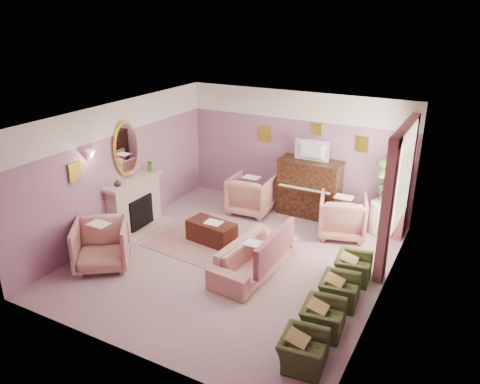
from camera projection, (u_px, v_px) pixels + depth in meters
The scene contains 48 objects.
floor at pixel (234, 259), 9.07m from camera, with size 5.50×6.00×0.01m, color gray.
ceiling at pixel (234, 117), 8.04m from camera, with size 5.50×6.00×0.01m, color silver.
wall_back at pixel (296, 151), 11.01m from camera, with size 5.50×0.02×2.80m, color slate.
wall_front at pixel (123, 267), 6.10m from camera, with size 5.50×0.02×2.80m, color slate.
wall_left at pixel (119, 169), 9.77m from camera, with size 0.02×6.00×2.80m, color slate.
wall_right at pixel (387, 223), 7.34m from camera, with size 0.02×6.00×2.80m, color slate.
picture_rail_band at pixel (298, 106), 10.60m from camera, with size 5.50×0.01×0.65m, color white.
stripe_panel at pixel (400, 212), 8.53m from camera, with size 0.01×3.00×2.15m, color #ADB79B.
fireplace_surround at pixel (135, 205), 10.17m from camera, with size 0.30×1.40×1.10m, color #C5AB94.
fireplace_inset at pixel (139, 212), 10.19m from camera, with size 0.18×0.72×0.68m, color black.
fire_ember at pixel (141, 220), 10.24m from camera, with size 0.06×0.54×0.10m, color orange.
mantel_shelf at pixel (134, 180), 9.95m from camera, with size 0.40×1.55×0.07m, color #C5AB94.
hearth at pixel (144, 229), 10.29m from camera, with size 0.55×1.50×0.02m, color #C5AB94.
mirror_frame at pixel (126, 149), 9.76m from camera, with size 0.04×0.72×1.20m, color gold.
mirror_glass at pixel (127, 149), 9.75m from camera, with size 0.01×0.60×1.06m, color white.
sconce_shade at pixel (91, 154), 8.80m from camera, with size 0.20×0.20×0.16m, color tan.
piano at pixel (309, 189), 10.80m from camera, with size 1.40×0.60×1.30m, color black.
piano_keyshelf at pixel (304, 191), 10.49m from camera, with size 1.30×0.12×0.06m, color black.
piano_keys at pixel (304, 189), 10.48m from camera, with size 1.20×0.08×0.02m, color white.
piano_top at pixel (311, 161), 10.56m from camera, with size 1.45×0.65×0.04m, color black.
television at pixel (311, 150), 10.41m from camera, with size 0.80×0.12×0.48m, color black.
print_back_left at pixel (265, 134), 11.21m from camera, with size 0.30×0.03×0.38m, color gold.
print_back_right at pixel (362, 144), 10.15m from camera, with size 0.26×0.03×0.34m, color gold.
print_back_mid at pixel (317, 129), 10.53m from camera, with size 0.22×0.03×0.26m, color gold.
print_left_wall at pixel (75, 172), 8.65m from camera, with size 0.03×0.28×0.36m, color gold.
window_blind at pixel (405, 175), 8.52m from camera, with size 0.03×1.40×1.80m, color beige.
curtain_left at pixel (387, 213), 7.95m from camera, with size 0.16×0.34×2.60m, color #8C444F.
curtain_right at pixel (406, 180), 9.46m from camera, with size 0.16×0.34×2.60m, color #8C444F.
pelmet at pixel (406, 129), 8.24m from camera, with size 0.16×2.20×0.16m, color #8C444F.
mantel_plant at pixel (150, 166), 10.33m from camera, with size 0.16×0.16×0.28m, color #3A7E2A.
mantel_vase at pixel (117, 183), 9.50m from camera, with size 0.16×0.16×0.16m, color white.
area_rug at pixel (214, 243), 9.66m from camera, with size 2.50×1.80×0.01m, color #9D6B61.
coffee_table at pixel (212, 232), 9.67m from camera, with size 1.00×0.50×0.45m, color #36150E.
table_paper at pixel (214, 222), 9.56m from camera, with size 0.35×0.28×0.01m, color #EBECCE.
sofa at pixel (255, 252), 8.53m from camera, with size 0.67×2.00×0.81m, color tan.
sofa_throw at pixel (275, 247), 8.28m from camera, with size 0.10×1.52×0.56m, color #8C444F.
floral_armchair_left at pixel (251, 193), 10.98m from camera, with size 0.95×0.95×0.99m, color tan.
floral_armchair_right at pixel (343, 214), 9.85m from camera, with size 0.95×0.95×0.99m, color tan.
floral_armchair_front at pixel (101, 243), 8.66m from camera, with size 0.95×0.95×0.99m, color tan.
olive_chair_a at pixel (303, 346), 6.32m from camera, with size 0.49×0.69×0.60m, color #3C4922.
olive_chair_b at pixel (323, 313), 6.99m from camera, with size 0.49×0.69×0.60m, color #3C4922.
olive_chair_c at pixel (340, 286), 7.66m from camera, with size 0.49×0.69×0.60m, color #3C4922.
olive_chair_d at pixel (353, 264), 8.33m from camera, with size 0.49×0.69×0.60m, color #3C4922.
side_table at pixel (382, 218), 10.03m from camera, with size 0.52×0.52×0.70m, color white.
side_plant_big at pixel (385, 195), 9.84m from camera, with size 0.30×0.30×0.34m, color #3A7E2A.
side_plant_small at pixel (389, 199), 9.71m from camera, with size 0.16×0.16×0.28m, color #3A7E2A.
palm_pot at pixel (387, 226), 10.06m from camera, with size 0.34×0.34×0.34m, color brown.
palm_plant at pixel (392, 187), 9.73m from camera, with size 0.76×0.76×1.44m, color #3A7E2A.
Camera 1 is at (3.86, -6.94, 4.57)m, focal length 35.00 mm.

